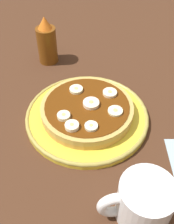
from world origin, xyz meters
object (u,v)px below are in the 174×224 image
banana_slice_0 (91,102)px  banana_slice_5 (92,126)px  plate (87,116)px  pancake_stack (86,110)px  banana_slice_6 (76,90)px  banana_slice_1 (72,126)px  banana_slice_2 (64,116)px  banana_slice_4 (110,93)px  banana_slice_3 (115,111)px  syrup_bottle (47,42)px  coffee_mug (143,201)px

banana_slice_0 → banana_slice_5: (0.70, 6.79, -0.11)cm
plate → pancake_stack: pancake_stack is taller
banana_slice_5 → banana_slice_6: size_ratio=0.87×
pancake_stack → banana_slice_0: (-1.11, -0.51, 1.71)cm
banana_slice_1 → banana_slice_2: bearing=-64.6°
banana_slice_0 → banana_slice_4: banana_slice_0 is taller
banana_slice_2 → banana_slice_4: bearing=-151.1°
banana_slice_2 → banana_slice_6: (-3.35, -8.03, -0.08)cm
banana_slice_2 → banana_slice_4: (-10.68, -5.89, -0.07)cm
pancake_stack → banana_slice_1: bearing=58.7°
plate → banana_slice_6: banana_slice_6 is taller
banana_slice_1 → banana_slice_6: banana_slice_1 is taller
pancake_stack → banana_slice_5: bearing=93.7°
banana_slice_1 → banana_slice_4: bearing=-136.3°
banana_slice_4 → plate: bearing=28.1°
pancake_stack → banana_slice_4: banana_slice_4 is taller
banana_slice_3 → banana_slice_6: bearing=-46.8°
plate → banana_slice_4: 7.15cm
banana_slice_2 → syrup_bottle: size_ratio=0.21×
banana_slice_6 → banana_slice_5: bearing=99.9°
banana_slice_4 → banana_slice_0: bearing=28.6°
banana_slice_2 → coffee_mug: (-10.93, 19.74, -0.28)cm
plate → banana_slice_3: banana_slice_3 is taller
pancake_stack → banana_slice_6: size_ratio=6.68×
pancake_stack → banana_slice_0: size_ratio=5.78×
banana_slice_4 → banana_slice_6: (7.33, -2.14, -0.01)cm
coffee_mug → banana_slice_1: bearing=-60.4°
banana_slice_4 → banana_slice_5: 10.73cm
banana_slice_2 → banana_slice_5: banana_slice_2 is taller
banana_slice_6 → banana_slice_3: bearing=133.2°
plate → banana_slice_2: size_ratio=10.10×
coffee_mug → banana_slice_0: bearing=-78.1°
banana_slice_1 → banana_slice_4: 12.82cm
pancake_stack → banana_slice_5: size_ratio=7.64×
pancake_stack → banana_slice_5: banana_slice_5 is taller
banana_slice_3 → banana_slice_4: bearing=-89.5°
plate → pancake_stack: 1.85cm
plate → banana_slice_4: (-5.52, -2.95, 3.47)cm
banana_slice_0 → banana_slice_6: bearing=-60.0°
banana_slice_3 → banana_slice_6: (7.38, -7.84, 0.08)cm
banana_slice_1 → banana_slice_6: (-1.95, -10.99, -0.12)cm
banana_slice_0 → coffee_mug: coffee_mug is taller
banana_slice_6 → banana_slice_1: bearing=79.9°
banana_slice_1 → banana_slice_4: (-9.27, -8.85, -0.11)cm
pancake_stack → coffee_mug: (-5.99, 22.60, 1.42)cm
banana_slice_3 → banana_slice_4: (0.05, -5.70, 0.09)cm
plate → coffee_mug: 23.63cm
plate → banana_slice_2: 6.91cm
banana_slice_5 → syrup_bottle: 31.30cm
pancake_stack → banana_slice_4: size_ratio=6.39×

